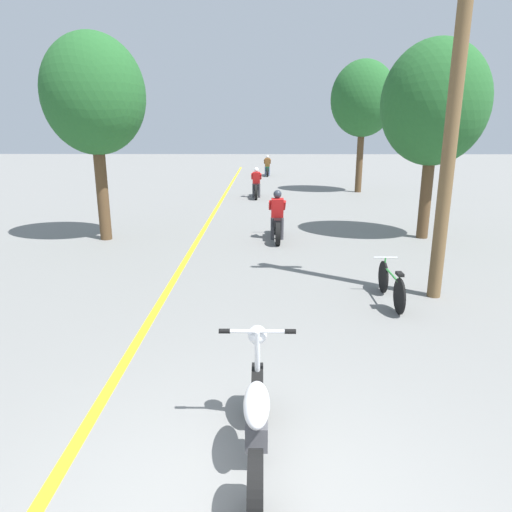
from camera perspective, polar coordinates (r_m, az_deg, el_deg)
lane_stripe_center at (r=15.98m, az=-5.82°, el=4.52°), size 0.14×48.00×0.01m
utility_pole at (r=8.70m, az=23.46°, el=16.33°), size 1.10×0.24×6.45m
roadside_tree_right_near at (r=13.78m, az=21.44°, el=17.25°), size 2.88×2.59×5.36m
roadside_tree_right_far at (r=23.79m, az=13.25°, el=18.53°), size 3.12×2.81×6.29m
roadside_tree_left at (r=13.43m, az=-19.61°, el=18.33°), size 2.71×2.44×5.47m
motorcycle_foreground at (r=4.44m, az=0.09°, el=-19.75°), size 0.76×2.00×1.12m
motorcycle_rider_lead at (r=12.95m, az=2.66°, el=4.41°), size 0.50×2.05×1.40m
motorcycle_rider_mid at (r=21.34m, az=0.04°, el=8.71°), size 0.50×2.10×1.38m
motorcycle_rider_far at (r=32.07m, az=1.43°, el=10.94°), size 0.50×2.11×1.40m
bicycle_parked at (r=8.50m, az=16.53°, el=-3.45°), size 0.44×1.67×0.72m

